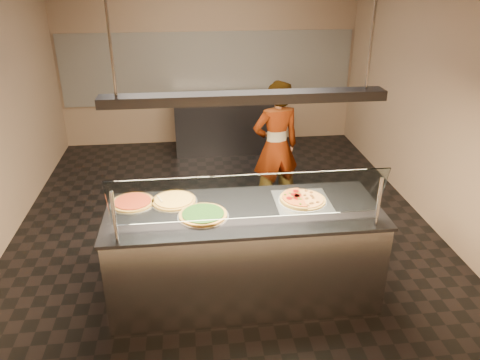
{
  "coord_description": "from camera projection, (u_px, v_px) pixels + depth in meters",
  "views": [
    {
      "loc": [
        -0.39,
        -4.99,
        2.93
      ],
      "look_at": [
        0.08,
        -0.92,
        1.02
      ],
      "focal_mm": 35.0,
      "sensor_mm": 36.0,
      "label": 1
    }
  ],
  "objects": [
    {
      "name": "serving_counter",
      "position": [
        244.0,
        253.0,
        4.36
      ],
      "size": [
        2.46,
        0.94,
        0.93
      ],
      "color": "#B7B7BC",
      "rests_on": "ground"
    },
    {
      "name": "lamp_rod_left",
      "position": [
        109.0,
        28.0,
        3.4
      ],
      "size": [
        0.02,
        0.02,
        1.01
      ],
      "primitive_type": "cylinder",
      "color": "#B7B7BC",
      "rests_on": "ceiling"
    },
    {
      "name": "worker",
      "position": [
        276.0,
        147.0,
        5.84
      ],
      "size": [
        0.68,
        0.52,
        1.67
      ],
      "primitive_type": "imported",
      "rotation": [
        0.0,
        0.0,
        3.35
      ],
      "color": "#37343B",
      "rests_on": "ground"
    },
    {
      "name": "ground",
      "position": [
        225.0,
        224.0,
        5.78
      ],
      "size": [
        5.0,
        6.0,
        0.02
      ],
      "primitive_type": "cube",
      "color": "black",
      "rests_on": "ground"
    },
    {
      "name": "pizza_cheese",
      "position": [
        174.0,
        200.0,
        4.3
      ],
      "size": [
        0.43,
        0.43,
        0.03
      ],
      "color": "silver",
      "rests_on": "serving_counter"
    },
    {
      "name": "pizza_spatula",
      "position": [
        165.0,
        200.0,
        4.27
      ],
      "size": [
        0.24,
        0.22,
        0.02
      ],
      "color": "#B7B7BC",
      "rests_on": "pizza_spinach"
    },
    {
      "name": "perforated_tray",
      "position": [
        302.0,
        201.0,
        4.3
      ],
      "size": [
        0.51,
        0.51,
        0.01
      ],
      "color": "silver",
      "rests_on": "serving_counter"
    },
    {
      "name": "wall_front",
      "position": [
        270.0,
        266.0,
        2.43
      ],
      "size": [
        5.0,
        0.02,
        3.0
      ],
      "primitive_type": "cube",
      "color": "#967A61",
      "rests_on": "ground"
    },
    {
      "name": "pizza_spinach",
      "position": [
        203.0,
        214.0,
        4.05
      ],
      "size": [
        0.45,
        0.45,
        0.03
      ],
      "color": "silver",
      "rests_on": "serving_counter"
    },
    {
      "name": "wall_right",
      "position": [
        439.0,
        99.0,
        5.4
      ],
      "size": [
        0.02,
        6.0,
        3.0
      ],
      "primitive_type": "cube",
      "color": "#967A61",
      "rests_on": "ground"
    },
    {
      "name": "half_pizza_sausage",
      "position": [
        313.0,
        198.0,
        4.3
      ],
      "size": [
        0.22,
        0.42,
        0.04
      ],
      "color": "olive",
      "rests_on": "perforated_tray"
    },
    {
      "name": "prep_table",
      "position": [
        225.0,
        123.0,
        7.89
      ],
      "size": [
        1.71,
        0.74,
        0.93
      ],
      "color": "#303034",
      "rests_on": "ground"
    },
    {
      "name": "sneeze_guard",
      "position": [
        250.0,
        198.0,
        3.73
      ],
      "size": [
        2.22,
        0.18,
        0.54
      ],
      "color": "#B7B7BC",
      "rests_on": "serving_counter"
    },
    {
      "name": "heat_lamp_housing",
      "position": [
        245.0,
        98.0,
        3.73
      ],
      "size": [
        2.3,
        0.18,
        0.08
      ],
      "primitive_type": "cube",
      "color": "#303034",
      "rests_on": "ceiling"
    },
    {
      "name": "tile_band",
      "position": [
        209.0,
        68.0,
        7.9
      ],
      "size": [
        4.9,
        0.02,
        1.2
      ],
      "primitive_type": "cube",
      "color": "silver",
      "rests_on": "wall_back"
    },
    {
      "name": "lamp_rod_right",
      "position": [
        373.0,
        24.0,
        3.61
      ],
      "size": [
        0.02,
        0.02,
        1.01
      ],
      "primitive_type": "cylinder",
      "color": "#B7B7BC",
      "rests_on": "ceiling"
    },
    {
      "name": "wall_back",
      "position": [
        208.0,
        56.0,
        7.84
      ],
      "size": [
        5.0,
        0.02,
        3.0
      ],
      "primitive_type": "cube",
      "color": "#967A61",
      "rests_on": "ground"
    },
    {
      "name": "half_pizza_pepperoni",
      "position": [
        292.0,
        199.0,
        4.28
      ],
      "size": [
        0.21,
        0.42,
        0.05
      ],
      "color": "olive",
      "rests_on": "perforated_tray"
    },
    {
      "name": "pizza_tomato",
      "position": [
        133.0,
        202.0,
        4.27
      ],
      "size": [
        0.41,
        0.41,
        0.03
      ],
      "color": "silver",
      "rests_on": "serving_counter"
    }
  ]
}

